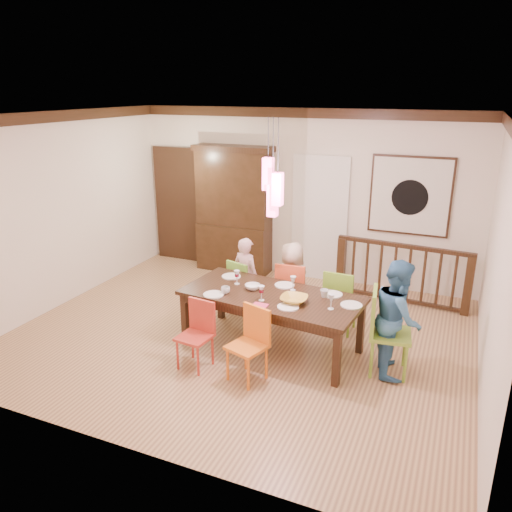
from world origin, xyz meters
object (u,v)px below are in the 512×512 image
at_px(balustrade, 401,272).
at_px(person_end_right, 397,318).
at_px(chair_far_left, 245,283).
at_px(china_hutch, 234,210).
at_px(chair_end_right, 391,327).
at_px(dining_table, 272,300).
at_px(person_far_left, 246,277).
at_px(person_far_mid, 292,283).

height_order(balustrade, person_end_right, person_end_right).
relative_size(chair_far_left, china_hutch, 0.37).
bearing_deg(chair_end_right, dining_table, 81.45).
bearing_deg(chair_far_left, chair_end_right, 177.04).
xyz_separation_m(chair_far_left, person_far_left, (0.02, -0.01, 0.11)).
relative_size(chair_end_right, china_hutch, 0.45).
bearing_deg(chair_far_left, person_far_mid, -160.09).
bearing_deg(person_end_right, person_far_left, 57.42).
bearing_deg(dining_table, person_far_mid, 97.49).
relative_size(china_hutch, person_far_mid, 1.92).
bearing_deg(dining_table, person_far_left, 137.48).
bearing_deg(china_hutch, balustrade, -6.52).
bearing_deg(chair_end_right, china_hutch, 43.89).
bearing_deg(chair_far_left, person_far_left, 177.87).
bearing_deg(balustrade, chair_far_left, -142.79).
distance_m(chair_far_left, person_end_right, 2.42).
distance_m(china_hutch, balustrade, 3.11).
height_order(chair_far_left, person_far_mid, person_far_mid).
bearing_deg(person_far_left, balustrade, -131.48).
distance_m(balustrade, person_far_left, 2.44).
bearing_deg(china_hutch, person_end_right, -36.94).
bearing_deg(balustrade, person_end_right, -79.44).
height_order(person_far_mid, person_end_right, person_end_right).
xyz_separation_m(chair_end_right, person_far_mid, (-1.51, 0.86, 0.00)).
bearing_deg(balustrade, chair_end_right, -81.02).
distance_m(dining_table, person_far_left, 1.08).
bearing_deg(china_hutch, person_far_left, -59.52).
relative_size(chair_end_right, person_far_mid, 0.87).
bearing_deg(person_far_mid, chair_far_left, 20.52).
bearing_deg(person_far_left, chair_end_right, 175.27).
bearing_deg(china_hutch, chair_end_right, -37.98).
bearing_deg(person_end_right, china_hutch, 39.28).
bearing_deg(person_far_left, dining_table, 147.15).
distance_m(chair_far_left, china_hutch, 2.03).
height_order(chair_far_left, balustrade, balustrade).
bearing_deg(chair_end_right, person_far_left, 61.48).
xyz_separation_m(dining_table, china_hutch, (-1.70, 2.48, 0.47)).
relative_size(person_far_mid, person_end_right, 0.85).
bearing_deg(person_end_right, balustrade, -7.99).
bearing_deg(dining_table, person_end_right, 7.47).
bearing_deg(person_far_mid, person_end_right, 170.78).
xyz_separation_m(balustrade, person_end_right, (0.21, -2.09, 0.20)).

